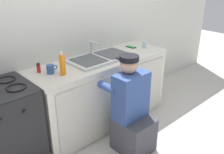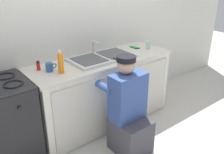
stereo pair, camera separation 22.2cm
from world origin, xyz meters
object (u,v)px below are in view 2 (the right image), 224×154
at_px(stove_range, 3,124).
at_px(soap_bottle_orange, 61,63).
at_px(sink_double_basin, 102,57).
at_px(plumber_person, 129,114).
at_px(spice_bottle_red, 38,66).
at_px(water_glass, 148,45).
at_px(coffee_mug, 50,67).
at_px(cell_phone, 135,47).

bearing_deg(stove_range, soap_bottle_orange, -8.75).
distance_m(sink_double_basin, plumber_person, 0.80).
relative_size(sink_double_basin, stove_range, 0.87).
bearing_deg(spice_bottle_red, stove_range, -165.57).
bearing_deg(water_glass, stove_range, 178.59).
bearing_deg(soap_bottle_orange, sink_double_basin, 9.55).
relative_size(stove_range, soap_bottle_orange, 3.67).
distance_m(plumber_person, coffee_mug, 0.99).
bearing_deg(spice_bottle_red, sink_double_basin, -9.20).
bearing_deg(soap_bottle_orange, stove_range, 171.25).
relative_size(plumber_person, coffee_mug, 8.76).
relative_size(water_glass, spice_bottle_red, 0.95).
relative_size(stove_range, coffee_mug, 7.28).
bearing_deg(sink_double_basin, coffee_mug, 178.40).
xyz_separation_m(plumber_person, spice_bottle_red, (-0.64, 0.77, 0.47)).
relative_size(sink_double_basin, spice_bottle_red, 7.62).
relative_size(stove_range, cell_phone, 6.55).
distance_m(soap_bottle_orange, spice_bottle_red, 0.28).
bearing_deg(water_glass, soap_bottle_orange, -177.87).
height_order(plumber_person, water_glass, plumber_person).
xyz_separation_m(sink_double_basin, spice_bottle_red, (-0.76, 0.12, 0.03)).
height_order(stove_range, spice_bottle_red, spice_bottle_red).
distance_m(stove_range, cell_phone, 1.94).
relative_size(stove_range, spice_bottle_red, 8.73).
relative_size(soap_bottle_orange, spice_bottle_red, 2.38).
bearing_deg(plumber_person, soap_bottle_orange, 131.41).
bearing_deg(plumber_person, coffee_mug, 129.87).
bearing_deg(sink_double_basin, cell_phone, 8.09).
relative_size(sink_double_basin, cell_phone, 5.71).
distance_m(sink_double_basin, soap_bottle_orange, 0.62).
xyz_separation_m(sink_double_basin, water_glass, (0.75, -0.05, 0.03)).
xyz_separation_m(stove_range, cell_phone, (1.89, 0.09, 0.43)).
bearing_deg(stove_range, sink_double_basin, 0.10).
bearing_deg(soap_bottle_orange, water_glass, 2.13).
distance_m(cell_phone, spice_bottle_red, 1.40).
distance_m(water_glass, cell_phone, 0.19).
distance_m(stove_range, water_glass, 2.06).
xyz_separation_m(water_glass, soap_bottle_orange, (-1.36, -0.05, 0.06)).
bearing_deg(coffee_mug, water_glass, -2.82).
bearing_deg(spice_bottle_red, cell_phone, -1.39).
bearing_deg(cell_phone, sink_double_basin, -171.91).
distance_m(water_glass, spice_bottle_red, 1.53).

